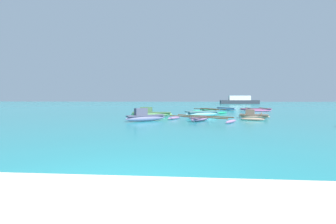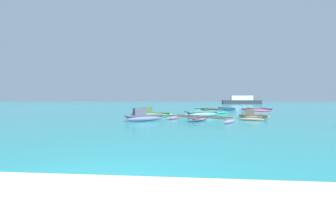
{
  "view_description": "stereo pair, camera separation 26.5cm",
  "coord_description": "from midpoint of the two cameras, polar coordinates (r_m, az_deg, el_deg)",
  "views": [
    {
      "loc": [
        1.2,
        -2.95,
        1.52
      ],
      "look_at": [
        -0.45,
        18.67,
        0.25
      ],
      "focal_mm": 24.0,
      "sensor_mm": 36.0,
      "label": 1
    },
    {
      "loc": [
        1.47,
        -2.93,
        1.52
      ],
      "look_at": [
        -0.45,
        18.67,
        0.25
      ],
      "focal_mm": 24.0,
      "sensor_mm": 36.0,
      "label": 2
    }
  ],
  "objects": [
    {
      "name": "ground_plane",
      "position": [
        3.57,
        -18.89,
        -22.05
      ],
      "size": [
        240.0,
        240.0,
        0.0
      ],
      "color": "teal"
    },
    {
      "name": "moored_boat_5",
      "position": [
        31.11,
        21.84,
        0.62
      ],
      "size": [
        4.09,
        4.44,
        0.37
      ],
      "rotation": [
        0.0,
        0.0,
        -0.08
      ],
      "color": "#B85789",
      "rests_on": "ground_plane"
    },
    {
      "name": "moored_boat_1",
      "position": [
        25.25,
        10.79,
        0.32
      ],
      "size": [
        3.67,
        4.1,
        0.45
      ],
      "rotation": [
        0.0,
        0.0,
        0.67
      ],
      "color": "#1BA46F",
      "rests_on": "ground_plane"
    },
    {
      "name": "moored_boat_4",
      "position": [
        19.47,
        -4.14,
        -0.28
      ],
      "size": [
        3.62,
        0.52,
        0.82
      ],
      "rotation": [
        0.0,
        0.0,
        0.0
      ],
      "color": "#78B467",
      "rests_on": "ground_plane"
    },
    {
      "name": "moored_boat_7",
      "position": [
        15.32,
        -5.67,
        -1.17
      ],
      "size": [
        2.66,
        2.17,
        0.9
      ],
      "rotation": [
        0.0,
        0.0,
        0.65
      ],
      "color": "slate",
      "rests_on": "ground_plane"
    },
    {
      "name": "moored_boat_0",
      "position": [
        31.43,
        15.02,
        0.84
      ],
      "size": [
        2.36,
        3.41,
        0.36
      ],
      "rotation": [
        0.0,
        0.0,
        -1.02
      ],
      "color": "#8EB0E4",
      "rests_on": "ground_plane"
    },
    {
      "name": "moored_boat_3",
      "position": [
        15.58,
        8.39,
        -1.69
      ],
      "size": [
        4.73,
        3.81,
        0.34
      ],
      "rotation": [
        0.0,
        0.0,
        1.01
      ],
      "color": "#9F70A0",
      "rests_on": "ground_plane"
    },
    {
      "name": "distant_ferry",
      "position": [
        71.06,
        18.27,
        2.77
      ],
      "size": [
        11.29,
        2.48,
        2.48
      ],
      "color": "#2D333D",
      "rests_on": "ground_plane"
    },
    {
      "name": "moored_boat_6",
      "position": [
        18.61,
        21.18,
        -0.85
      ],
      "size": [
        2.74,
        4.12,
        0.7
      ],
      "rotation": [
        0.0,
        0.0,
        -0.34
      ],
      "color": "tan",
      "rests_on": "ground_plane"
    },
    {
      "name": "moored_boat_2",
      "position": [
        19.23,
        9.07,
        -0.41
      ],
      "size": [
        3.29,
        2.53,
        0.49
      ],
      "rotation": [
        0.0,
        0.0,
        0.57
      ],
      "color": "#7DC7D8",
      "rests_on": "ground_plane"
    }
  ]
}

